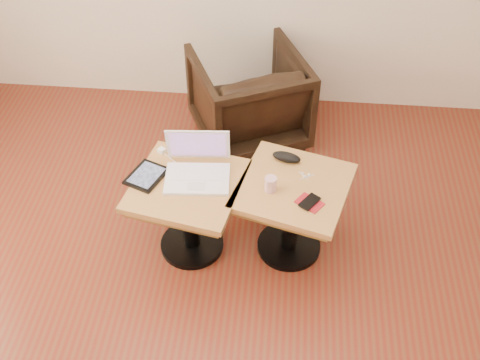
# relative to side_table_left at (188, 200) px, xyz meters

# --- Properties ---
(room_shell) EXTENTS (4.52, 4.52, 2.71)m
(room_shell) POSITION_rel_side_table_left_xyz_m (0.24, -0.63, 0.94)
(room_shell) COLOR maroon
(room_shell) RESTS_ON ground
(side_table_left) EXTENTS (0.71, 0.71, 0.54)m
(side_table_left) POSITION_rel_side_table_left_xyz_m (0.00, 0.00, 0.00)
(side_table_left) COLOR black
(side_table_left) RESTS_ON ground
(side_table_right) EXTENTS (0.74, 0.74, 0.54)m
(side_table_right) POSITION_rel_side_table_left_xyz_m (0.60, 0.04, 0.00)
(side_table_right) COLOR black
(side_table_right) RESTS_ON ground
(laptop) EXTENTS (0.39, 0.34, 0.26)m
(laptop) POSITION_rel_side_table_left_xyz_m (0.05, 0.08, 0.19)
(laptop) COLOR white
(laptop) RESTS_ON side_table_left
(tablet) EXTENTS (0.25, 0.28, 0.02)m
(tablet) POSITION_rel_side_table_left_xyz_m (-0.24, 0.03, 0.14)
(tablet) COLOR black
(tablet) RESTS_ON side_table_left
(charging_adapter) EXTENTS (0.05, 0.05, 0.02)m
(charging_adapter) POSITION_rel_side_table_left_xyz_m (-0.19, 0.25, 0.15)
(charging_adapter) COLOR white
(charging_adapter) RESTS_ON side_table_left
(glasses_case) EXTENTS (0.18, 0.12, 0.05)m
(glasses_case) POSITION_rel_side_table_left_xyz_m (0.55, 0.24, 0.16)
(glasses_case) COLOR black
(glasses_case) RESTS_ON side_table_right
(striped_cup) EXTENTS (0.10, 0.10, 0.09)m
(striped_cup) POSITION_rel_side_table_left_xyz_m (0.47, -0.01, 0.18)
(striped_cup) COLOR #C65A69
(striped_cup) RESTS_ON side_table_right
(earbuds_tangle) EXTENTS (0.08, 0.05, 0.02)m
(earbuds_tangle) POSITION_rel_side_table_left_xyz_m (0.67, 0.12, 0.14)
(earbuds_tangle) COLOR white
(earbuds_tangle) RESTS_ON side_table_right
(phone_on_sleeve) EXTENTS (0.17, 0.16, 0.02)m
(phone_on_sleeve) POSITION_rel_side_table_left_xyz_m (0.69, -0.10, 0.14)
(phone_on_sleeve) COLOR maroon
(phone_on_sleeve) RESTS_ON side_table_right
(armchair) EXTENTS (0.98, 0.99, 0.69)m
(armchair) POSITION_rel_side_table_left_xyz_m (0.26, 1.12, -0.06)
(armchair) COLOR black
(armchair) RESTS_ON ground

